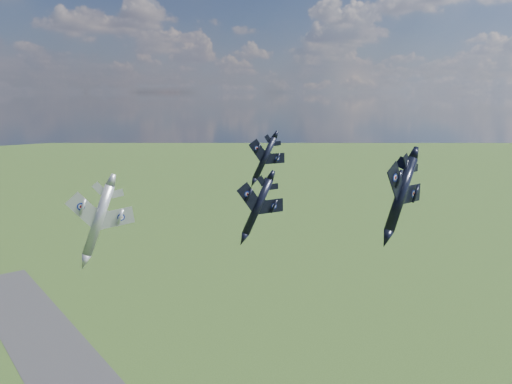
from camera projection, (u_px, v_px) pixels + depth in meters
jet_lead_navy at (258, 207)px, 80.38m from camera, size 12.49×15.10×6.68m
jet_right_navy at (401, 194)px, 76.25m from camera, size 13.87×17.85×8.81m
jet_high_navy at (265, 158)px, 103.09m from camera, size 12.89×15.10×6.52m
jet_left_silver at (98, 220)px, 76.70m from camera, size 14.92×17.88×7.04m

